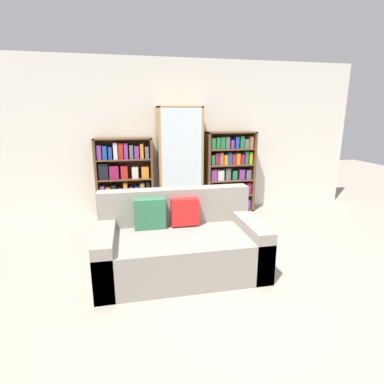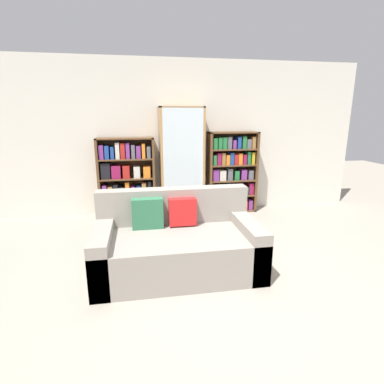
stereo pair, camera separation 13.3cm
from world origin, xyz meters
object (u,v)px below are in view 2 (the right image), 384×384
Objects in this scene: display_cabinet at (182,163)px; bookshelf_left at (126,179)px; wine_bottle at (215,217)px; couch at (177,244)px; bookshelf_right at (232,172)px.

bookshelf_left is at bearing 179.09° from display_cabinet.
display_cabinet reaches higher than wine_bottle.
bookshelf_right reaches higher than couch.
bookshelf_left is at bearing 107.20° from couch.
couch is at bearing -99.72° from display_cabinet.
couch is 4.60× the size of wine_bottle.
bookshelf_left is 0.94× the size of bookshelf_right.
wine_bottle is (1.40, -0.80, -0.52)m from bookshelf_left.
bookshelf_left is (-0.63, 2.04, 0.37)m from couch.
display_cabinet is at bearing 118.31° from wine_bottle.
bookshelf_left is 3.49× the size of wine_bottle.
display_cabinet is at bearing -0.91° from bookshelf_left.
bookshelf_right is at bearing 0.94° from display_cabinet.
couch is 2.17m from bookshelf_left.
display_cabinet is (0.35, 2.03, 0.63)m from couch.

